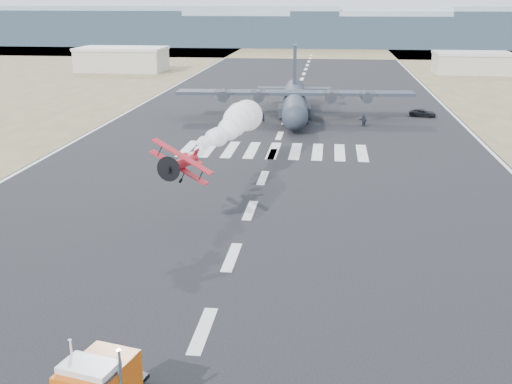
% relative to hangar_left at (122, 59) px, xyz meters
% --- Properties ---
extents(ground, '(500.00, 500.00, 0.00)m').
position_rel_hangar_left_xyz_m(ground, '(52.00, -145.00, -3.41)').
color(ground, black).
rests_on(ground, ground).
extents(scrub_far, '(500.00, 80.00, 0.00)m').
position_rel_hangar_left_xyz_m(scrub_far, '(52.00, 85.00, -3.41)').
color(scrub_far, brown).
rests_on(scrub_far, ground).
extents(runway_markings, '(60.00, 260.00, 0.01)m').
position_rel_hangar_left_xyz_m(runway_markings, '(52.00, -85.00, -3.40)').
color(runway_markings, silver).
rests_on(runway_markings, ground).
extents(ridge_seg_b, '(150.00, 50.00, 15.00)m').
position_rel_hangar_left_xyz_m(ridge_seg_b, '(-78.00, 115.00, 4.09)').
color(ridge_seg_b, '#859AA9').
rests_on(ridge_seg_b, ground).
extents(ridge_seg_c, '(150.00, 50.00, 17.00)m').
position_rel_hangar_left_xyz_m(ridge_seg_c, '(-13.00, 115.00, 5.09)').
color(ridge_seg_c, '#859AA9').
rests_on(ridge_seg_c, ground).
extents(ridge_seg_d, '(150.00, 50.00, 13.00)m').
position_rel_hangar_left_xyz_m(ridge_seg_d, '(52.00, 115.00, 3.09)').
color(ridge_seg_d, '#859AA9').
rests_on(ridge_seg_d, ground).
extents(ridge_seg_e, '(150.00, 50.00, 15.00)m').
position_rel_hangar_left_xyz_m(ridge_seg_e, '(117.00, 115.00, 4.09)').
color(ridge_seg_e, '#859AA9').
rests_on(ridge_seg_e, ground).
extents(hangar_left, '(24.50, 14.50, 6.70)m').
position_rel_hangar_left_xyz_m(hangar_left, '(0.00, 0.00, 0.00)').
color(hangar_left, '#A2A090').
rests_on(hangar_left, ground).
extents(hangar_right, '(20.50, 12.50, 5.90)m').
position_rel_hangar_left_xyz_m(hangar_right, '(98.00, 5.00, -0.40)').
color(hangar_right, '#A2A090').
rests_on(hangar_right, ground).
extents(aerobatic_biplane, '(5.74, 5.66, 3.97)m').
position_rel_hangar_left_xyz_m(aerobatic_biplane, '(46.43, -126.01, 2.50)').
color(aerobatic_biplane, red).
extents(smoke_trail, '(4.80, 23.91, 3.93)m').
position_rel_hangar_left_xyz_m(smoke_trail, '(48.73, -105.97, 2.65)').
color(smoke_trail, white).
extents(transport_aircraft, '(40.58, 33.39, 11.71)m').
position_rel_hangar_left_xyz_m(transport_aircraft, '(53.29, -68.60, -0.39)').
color(transport_aircraft, black).
rests_on(transport_aircraft, ground).
extents(support_vehicle, '(5.00, 3.05, 1.29)m').
position_rel_hangar_left_xyz_m(support_vehicle, '(75.77, -65.63, -2.76)').
color(support_vehicle, black).
rests_on(support_vehicle, ground).
extents(crew_a, '(0.83, 0.81, 1.76)m').
position_rel_hangar_left_xyz_m(crew_a, '(65.11, -76.12, -2.53)').
color(crew_a, black).
rests_on(crew_a, ground).
extents(crew_b, '(0.91, 1.06, 1.86)m').
position_rel_hangar_left_xyz_m(crew_b, '(52.10, -75.94, -2.48)').
color(crew_b, black).
rests_on(crew_b, ground).
extents(crew_c, '(0.74, 1.12, 1.59)m').
position_rel_hangar_left_xyz_m(crew_c, '(46.46, -74.50, -2.61)').
color(crew_c, black).
rests_on(crew_c, ground).
extents(crew_d, '(1.01, 1.19, 1.81)m').
position_rel_hangar_left_xyz_m(crew_d, '(55.74, -75.09, -2.50)').
color(crew_d, black).
rests_on(crew_d, ground).
extents(crew_e, '(0.81, 0.51, 1.63)m').
position_rel_hangar_left_xyz_m(crew_e, '(54.12, -77.03, -2.59)').
color(crew_e, black).
rests_on(crew_e, ground).
extents(crew_f, '(1.55, 1.56, 1.79)m').
position_rel_hangar_left_xyz_m(crew_f, '(65.00, -75.61, -2.51)').
color(crew_f, black).
rests_on(crew_f, ground).
extents(crew_g, '(0.72, 0.75, 1.60)m').
position_rel_hangar_left_xyz_m(crew_g, '(48.44, -74.69, -2.61)').
color(crew_g, black).
rests_on(crew_g, ground).
extents(crew_h, '(0.89, 1.01, 1.77)m').
position_rel_hangar_left_xyz_m(crew_h, '(45.64, -73.13, -2.52)').
color(crew_h, black).
rests_on(crew_h, ground).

